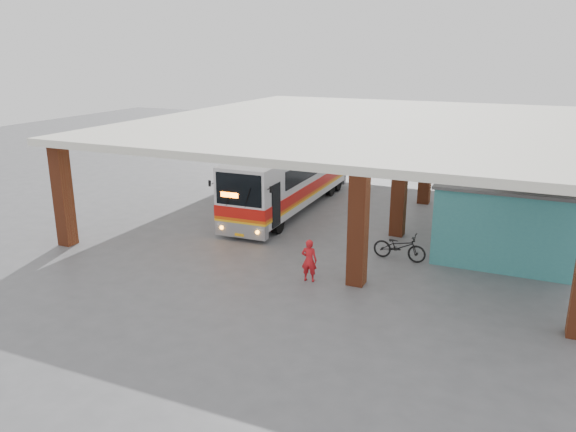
# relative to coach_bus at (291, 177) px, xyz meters

# --- Properties ---
(ground) EXTENTS (90.00, 90.00, 0.00)m
(ground) POSITION_rel_coach_bus_xyz_m (3.10, -4.98, -1.68)
(ground) COLOR #515154
(ground) RESTS_ON ground
(brick_columns) EXTENTS (20.10, 21.60, 4.35)m
(brick_columns) POSITION_rel_coach_bus_xyz_m (4.53, 0.02, 0.49)
(brick_columns) COLOR brown
(brick_columns) RESTS_ON ground
(canopy_roof) EXTENTS (21.00, 23.00, 0.30)m
(canopy_roof) POSITION_rel_coach_bus_xyz_m (3.60, 1.52, 2.82)
(canopy_roof) COLOR silver
(canopy_roof) RESTS_ON brick_columns
(shop_building) EXTENTS (5.20, 8.20, 3.11)m
(shop_building) POSITION_rel_coach_bus_xyz_m (10.59, -0.98, -0.12)
(shop_building) COLOR teal
(shop_building) RESTS_ON ground
(coach_bus) EXTENTS (2.73, 11.68, 3.38)m
(coach_bus) POSITION_rel_coach_bus_xyz_m (0.00, 0.00, 0.00)
(coach_bus) COLOR silver
(coach_bus) RESTS_ON ground
(motorcycle) EXTENTS (2.13, 0.82, 1.10)m
(motorcycle) POSITION_rel_coach_bus_xyz_m (6.92, -5.01, -1.13)
(motorcycle) COLOR black
(motorcycle) RESTS_ON ground
(pedestrian) EXTENTS (0.61, 0.44, 1.56)m
(pedestrian) POSITION_rel_coach_bus_xyz_m (4.47, -8.41, -0.90)
(pedestrian) COLOR red
(pedestrian) RESTS_ON ground
(red_chair) EXTENTS (0.50, 0.50, 0.79)m
(red_chair) POSITION_rel_coach_bus_xyz_m (8.19, 3.04, -1.32)
(red_chair) COLOR red
(red_chair) RESTS_ON ground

